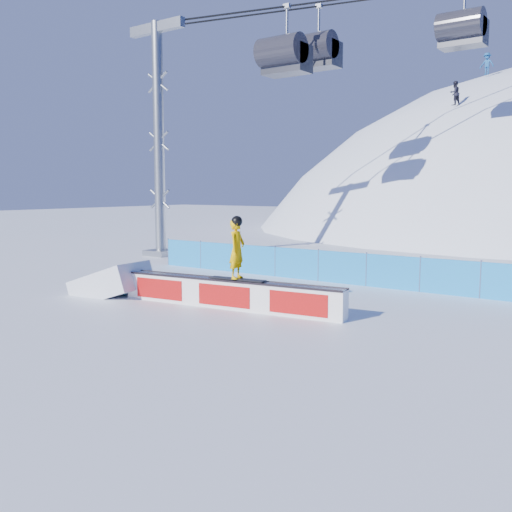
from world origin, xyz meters
The scene contains 5 objects.
ground centered at (0.00, 0.00, 0.00)m, with size 160.00×160.00×0.00m, color white.
safety_fence centered at (0.00, 4.50, 0.60)m, with size 22.05×0.05×1.30m.
rail_box centered at (-2.69, -1.47, 0.44)m, with size 7.37×1.41×0.88m.
snow_ramp centered at (-7.26, -2.03, 0.00)m, with size 2.41×1.60×0.90m, color white, non-canonical shape.
snowboarder centered at (-2.37, -1.43, 1.81)m, with size 1.82×0.70×1.88m.
Camera 1 is at (7.74, -14.52, 3.54)m, focal length 40.00 mm.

